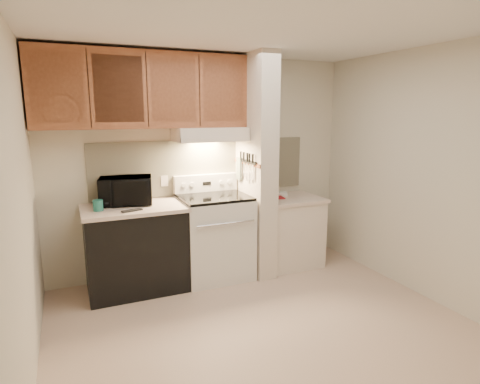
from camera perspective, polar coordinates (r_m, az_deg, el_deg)
floor at (r=3.80m, az=2.77°, el=-18.09°), size 3.60×3.60×0.00m
ceiling at (r=3.37m, az=3.20°, el=22.11°), size 3.60×3.60×0.00m
wall_back at (r=4.74m, az=-5.17°, el=3.80°), size 3.60×2.50×0.02m
wall_left at (r=3.04m, az=-29.01°, el=-1.84°), size 0.02×3.00×2.50m
wall_right at (r=4.47m, az=24.12°, el=2.39°), size 0.02×3.00×2.50m
backsplash at (r=4.73m, az=-5.12°, el=3.60°), size 2.60×0.02×0.63m
range_body at (r=4.60m, az=-3.62°, el=-6.52°), size 0.76×0.65×0.92m
oven_window at (r=4.30m, az=-2.16°, el=-7.21°), size 0.50×0.01×0.30m
oven_handle at (r=4.21m, az=-2.00°, el=-4.52°), size 0.65×0.02×0.02m
cooktop at (r=4.48m, az=-3.69°, el=-0.72°), size 0.74×0.64×0.03m
range_backguard at (r=4.72m, az=-4.90°, el=1.31°), size 0.76×0.08×0.20m
range_display at (r=4.68m, az=-4.73°, el=1.23°), size 0.10×0.01×0.04m
range_knob_left_outer at (r=4.59m, az=-8.02°, el=0.97°), size 0.05×0.02×0.05m
range_knob_left_inner at (r=4.62m, az=-6.83°, el=1.06°), size 0.05×0.02×0.05m
range_knob_right_inner at (r=4.74m, az=-2.66°, el=1.38°), size 0.05×0.02×0.05m
range_knob_right_outer at (r=4.77m, az=-1.54°, el=1.46°), size 0.05×0.02×0.05m
dishwasher_front at (r=4.41m, az=-14.57°, el=-8.01°), size 1.00×0.63×0.87m
left_countertop at (r=4.28m, az=-14.87°, el=-2.25°), size 1.04×0.67×0.04m
spoon_rest at (r=4.08m, az=-15.12°, el=-2.55°), size 0.21×0.12×0.01m
teal_jar at (r=4.18m, az=-19.54°, el=-1.81°), size 0.11×0.11×0.11m
outlet at (r=4.61m, az=-10.70°, el=1.55°), size 0.08×0.01×0.12m
microwave at (r=4.38m, az=-15.91°, el=0.21°), size 0.59×0.45×0.29m
partition_pillar at (r=4.61m, az=2.25°, el=3.63°), size 0.22×0.70×2.50m
pillar_trim at (r=4.56m, az=0.94°, el=4.17°), size 0.01×0.70×0.04m
knife_strip at (r=4.51m, az=1.14°, el=4.35°), size 0.02×0.42×0.04m
knife_blade_a at (r=4.38m, az=1.81°, el=2.82°), size 0.01×0.03×0.16m
knife_handle_a at (r=4.36m, az=1.84°, el=4.77°), size 0.02×0.02×0.10m
knife_blade_b at (r=4.44m, az=1.48°, el=2.80°), size 0.01×0.04×0.18m
knife_handle_b at (r=4.44m, az=1.36°, el=4.89°), size 0.02×0.02×0.10m
knife_blade_c at (r=4.52m, az=1.01°, el=2.82°), size 0.01×0.04×0.20m
knife_handle_c at (r=4.49m, az=1.06°, el=4.96°), size 0.02×0.02×0.10m
knife_blade_d at (r=4.58m, az=0.60°, el=3.21°), size 0.01×0.04×0.16m
knife_handle_d at (r=4.57m, az=0.56°, el=5.08°), size 0.02×0.02×0.10m
knife_blade_e at (r=4.66m, az=0.20°, el=3.21°), size 0.01×0.04×0.18m
knife_handle_e at (r=4.65m, az=0.11°, el=5.19°), size 0.02×0.02×0.10m
oven_mitt at (r=4.72m, az=-0.10°, el=3.35°), size 0.03×0.11×0.26m
right_cab_base at (r=5.01m, az=6.94°, el=-5.74°), size 0.70×0.60×0.81m
right_countertop at (r=4.90m, az=7.06°, el=-0.98°), size 0.74×0.64×0.04m
red_folder at (r=4.89m, az=4.66°, el=-0.65°), size 0.28×0.35×0.01m
white_box at (r=4.99m, az=5.77°, el=-0.26°), size 0.18×0.15×0.04m
range_hood at (r=4.50m, az=-4.36°, el=8.21°), size 0.78×0.44×0.15m
hood_lip at (r=4.31m, az=-3.41°, el=7.48°), size 0.78×0.04×0.06m
upper_cabinets at (r=4.37m, az=-13.49°, el=13.88°), size 2.18×0.33×0.77m
cab_door_a at (r=4.13m, az=-24.59°, el=13.35°), size 0.46×0.01×0.63m
cab_gap_a at (r=4.14m, az=-20.72°, el=13.63°), size 0.01×0.01×0.73m
cab_door_b at (r=4.17m, az=-16.87°, el=13.85°), size 0.46×0.01×0.63m
cab_gap_b at (r=4.21m, az=-13.08°, el=14.00°), size 0.01×0.01×0.73m
cab_door_c at (r=4.27m, az=-9.38°, el=14.10°), size 0.46×0.01×0.63m
cab_gap_c at (r=4.34m, az=-5.79°, el=14.14°), size 0.01×0.01×0.73m
cab_door_d at (r=4.44m, az=-2.34°, el=14.13°), size 0.46×0.01×0.63m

